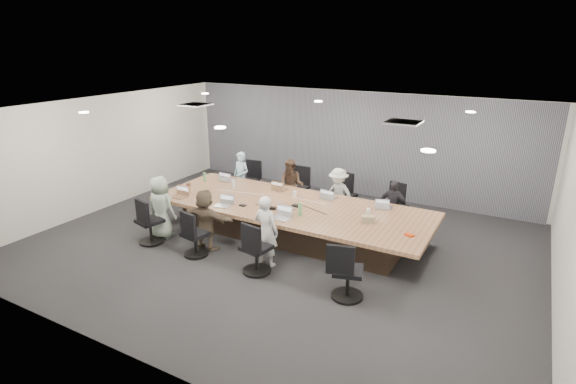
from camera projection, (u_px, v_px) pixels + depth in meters
The scene contains 41 objects.
floor at pixel (279, 245), 9.40m from camera, with size 10.00×8.00×0.00m, color #252528.
ceiling at pixel (278, 111), 8.50m from camera, with size 10.00×8.00×0.00m, color white.
wall_back at pixel (352, 143), 12.26m from camera, with size 10.00×2.80×0.00m, color beige.
wall_front at pixel (119, 264), 5.63m from camera, with size 10.00×2.80×0.00m, color beige.
wall_left at pixel (106, 152), 11.24m from camera, with size 8.00×2.80×0.00m, color beige.
wall_right at pixel (570, 230), 6.66m from camera, with size 8.00×2.80×0.00m, color beige.
curtain at pixel (351, 143), 12.19m from camera, with size 9.80×0.04×2.80m, color slate.
conference_table at pixel (290, 219), 9.68m from camera, with size 6.00×2.20×0.74m.
chair_0 at pixel (249, 183), 12.10m from camera, with size 0.54×0.54×0.80m, color black, non-canonical shape.
chair_1 at pixel (298, 191), 11.41m from camera, with size 0.58×0.58×0.86m, color black, non-canonical shape.
chair_2 at pixel (343, 199), 10.83m from camera, with size 0.59×0.59×0.87m, color black, non-canonical shape.
chair_3 at pixel (396, 210), 10.26m from camera, with size 0.51×0.51×0.76m, color black, non-canonical shape.
chair_4 at pixel (150, 225), 9.37m from camera, with size 0.55×0.55×0.82m, color black, non-canonical shape.
chair_5 at pixel (195, 238), 8.83m from camera, with size 0.51×0.51×0.76m, color black, non-canonical shape.
chair_6 at pixel (256, 252), 8.16m from camera, with size 0.56×0.56×0.83m, color black, non-canonical shape.
chair_7 at pixel (348, 275), 7.35m from camera, with size 0.56×0.56×0.84m, color black, non-canonical shape.
person_0 at pixel (241, 177), 11.72m from camera, with size 0.49×0.32×1.33m, color #9EC8DF.
laptop_0 at pixel (228, 180), 11.24m from camera, with size 0.34×0.24×0.02m, color #B2B2B7.
person_1 at pixel (291, 186), 11.04m from camera, with size 0.65×0.50×1.33m, color #402E23.
laptop_1 at pixel (280, 189), 10.56m from camera, with size 0.34×0.23×0.02m, color #8C6647.
person_2 at pixel (338, 195), 10.48m from camera, with size 0.82×0.47×1.28m, color #B5B9B5.
laptop_2 at pixel (329, 197), 9.99m from camera, with size 0.36×0.24×0.02m, color #B2B2B7.
person_3 at pixel (392, 206), 9.90m from camera, with size 0.69×0.29×1.19m, color #28272D.
laptop_3 at pixel (385, 207), 9.39m from camera, with size 0.29×0.20×0.02m, color #B2B2B7.
person_4 at pixel (161, 207), 9.58m from camera, with size 0.67×0.43×1.37m, color #91A496.
laptop_4 at pixel (178, 197), 10.01m from camera, with size 0.35×0.24×0.02m, color #8C6647.
person_5 at pixel (206, 220), 9.04m from camera, with size 1.18×0.38×1.27m, color brown.
laptop_5 at pixel (222, 206), 9.46m from camera, with size 0.32×0.22×0.02m, color #B2B2B7.
person_6 at pixel (266, 231), 8.37m from camera, with size 0.50×0.33×1.38m, color silver.
laptop_6 at pixel (281, 218), 8.80m from camera, with size 0.36×0.25×0.02m, color #B2B2B7.
bottle_green_left at pixel (205, 177), 11.11m from camera, with size 0.06×0.06×0.23m, color #58A05D.
bottle_green_right at pixel (300, 209), 8.93m from camera, with size 0.07×0.07×0.27m, color #58A05D.
bottle_clear at pixel (234, 184), 10.53m from camera, with size 0.07×0.07×0.22m, color silver.
cup_white_far at pixel (295, 193), 10.09m from camera, with size 0.09×0.09×0.11m, color white.
cup_white_near at pixel (368, 211), 9.08m from camera, with size 0.08×0.08×0.10m, color white.
mug_brown at pixel (189, 186), 10.62m from camera, with size 0.10×0.10×0.12m, color brown.
mic_left at pixel (243, 205), 9.48m from camera, with size 0.13×0.09×0.03m, color black.
mic_right at pixel (296, 206), 9.45m from camera, with size 0.16×0.11×0.03m, color black.
stapler at pixel (272, 209), 9.26m from camera, with size 0.14×0.04×0.05m, color black.
canvas_bag at pixel (368, 219), 8.63m from camera, with size 0.23×0.14×0.12m, color gray.
snack_packet at pixel (410, 235), 8.03m from camera, with size 0.16×0.11×0.04m, color red.
Camera 1 is at (4.30, -7.38, 4.07)m, focal length 28.00 mm.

